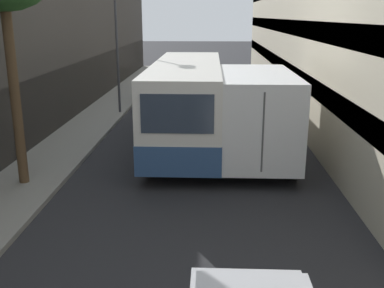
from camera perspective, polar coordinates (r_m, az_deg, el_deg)
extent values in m
plane|color=#232326|center=(14.29, -0.08, -3.82)|extent=(150.00, 150.00, 0.00)
cube|color=gray|center=(15.27, -18.66, -3.10)|extent=(2.22, 60.00, 0.14)
cube|color=#333D47|center=(14.33, 19.94, 4.75)|extent=(1.08, 60.00, 0.70)
cube|color=#333D47|center=(14.11, 20.73, 12.79)|extent=(1.08, 60.00, 0.70)
cube|color=silver|center=(17.14, -0.64, 5.74)|extent=(2.46, 9.79, 2.73)
cube|color=#2D4C7A|center=(17.33, -0.63, 2.76)|extent=(2.48, 9.80, 0.90)
cube|color=#2D3847|center=(17.08, -0.64, 7.09)|extent=(2.50, 9.00, 0.87)
cube|color=#2D3847|center=(12.25, -1.89, 3.83)|extent=(2.02, 0.04, 1.09)
cylinder|color=black|center=(20.45, -3.20, 3.72)|extent=(0.24, 1.00, 1.00)
cylinder|color=black|center=(20.35, 2.89, 3.67)|extent=(0.24, 1.00, 1.00)
cylinder|color=black|center=(14.62, -5.51, -1.37)|extent=(0.24, 1.00, 1.00)
cylinder|color=black|center=(14.48, 3.01, -1.49)|extent=(0.24, 1.00, 1.00)
cube|color=silver|center=(18.53, 6.90, 4.94)|extent=(2.36, 1.99, 1.83)
cube|color=silver|center=(14.98, 7.94, 3.88)|extent=(2.46, 5.12, 2.66)
cube|color=#4C4C4C|center=(12.49, 9.00, 1.39)|extent=(0.05, 0.02, 2.26)
cylinder|color=black|center=(18.66, 3.43, 2.45)|extent=(0.22, 0.96, 0.96)
cylinder|color=black|center=(18.83, 10.17, 2.35)|extent=(0.22, 0.96, 0.96)
cylinder|color=black|center=(13.88, 3.72, -2.37)|extent=(0.22, 0.96, 0.96)
cylinder|color=black|center=(14.11, 12.74, -2.44)|extent=(0.22, 0.96, 0.96)
cube|color=silver|center=(26.54, -3.27, 7.82)|extent=(1.97, 4.24, 1.62)
cube|color=#2D3847|center=(28.27, -2.92, 8.91)|extent=(1.57, 0.04, 0.57)
cylinder|color=black|center=(27.96, -4.82, 6.66)|extent=(0.16, 0.64, 0.64)
cylinder|color=black|center=(27.79, -1.17, 6.66)|extent=(0.16, 0.64, 0.64)
cylinder|color=black|center=(25.56, -5.51, 5.75)|extent=(0.16, 0.64, 0.64)
cylinder|color=black|center=(25.37, -1.52, 5.75)|extent=(0.16, 0.64, 0.64)
cylinder|color=#38383D|center=(22.60, -9.51, 12.49)|extent=(0.12, 0.12, 6.79)
cylinder|color=#4C3823|center=(13.48, -21.59, 6.06)|extent=(0.28, 0.28, 5.27)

